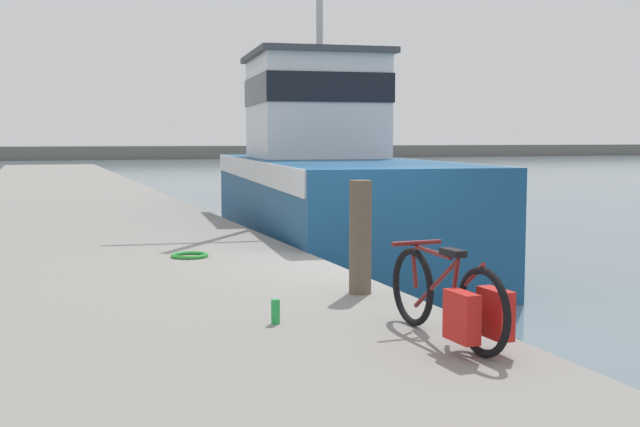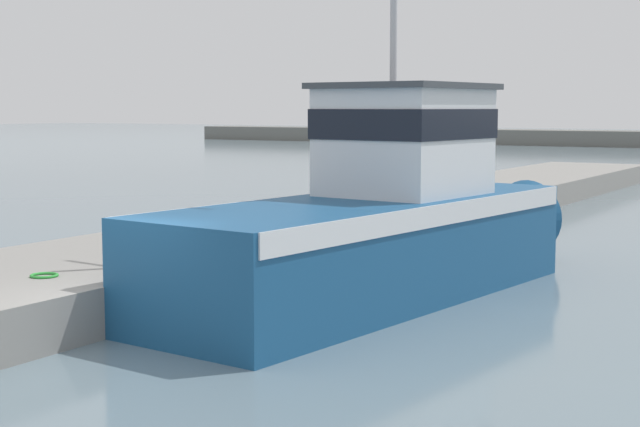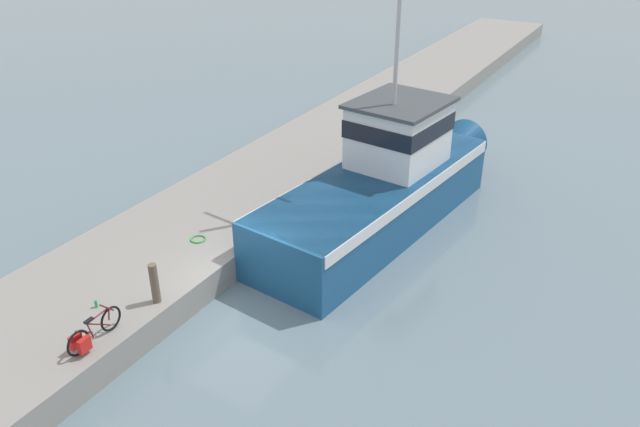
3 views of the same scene
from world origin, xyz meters
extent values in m
plane|color=slate|center=(0.00, 0.00, 0.00)|extent=(320.00, 320.00, 0.00)
cube|color=navy|center=(1.44, 5.81, 0.98)|extent=(4.32, 10.66, 1.97)
cone|color=navy|center=(2.12, 11.89, 0.98)|extent=(2.07, 2.06, 1.87)
cube|color=silver|center=(1.44, 5.81, 1.77)|extent=(4.36, 10.46, 0.39)
cube|color=silver|center=(1.58, 7.10, 3.02)|extent=(2.86, 3.20, 2.10)
cube|color=black|center=(1.58, 7.10, 3.39)|extent=(2.92, 3.27, 0.59)
cube|color=#3D4247|center=(1.58, 7.10, 4.13)|extent=(3.09, 3.46, 0.12)
torus|color=green|center=(-2.27, 1.06, 0.88)|extent=(0.48, 0.48, 0.05)
camera|label=1|loc=(-4.16, -9.19, 2.39)|focal=45.00mm
camera|label=2|loc=(10.12, -10.70, 3.72)|focal=55.00mm
camera|label=3|loc=(9.22, -11.25, 10.51)|focal=35.00mm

